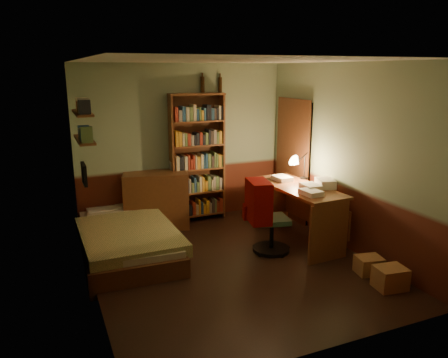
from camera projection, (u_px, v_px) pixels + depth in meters
name	position (u px, v px, depth m)	size (l,w,h in m)	color
floor	(231.00, 264.00, 5.78)	(3.50, 4.00, 0.02)	black
ceiling	(232.00, 60.00, 5.14)	(3.50, 4.00, 0.02)	silver
wall_back	(183.00, 144.00, 7.25)	(3.50, 0.02, 2.60)	gray
wall_left	(86.00, 182.00, 4.79)	(0.02, 4.00, 2.60)	gray
wall_right	(346.00, 157.00, 6.13)	(0.02, 4.00, 2.60)	gray
wall_front	(329.00, 217.00, 3.66)	(3.50, 0.02, 2.60)	gray
doorway	(294.00, 161.00, 7.34)	(0.06, 0.90, 2.00)	black
door_trim	(292.00, 161.00, 7.33)	(0.02, 0.98, 2.08)	#482513
bed	(126.00, 229.00, 6.11)	(1.18, 2.21, 0.66)	olive
dresser	(157.00, 200.00, 7.04)	(1.02, 0.51, 0.91)	brown
mini_stereo	(177.00, 165.00, 7.17)	(0.25, 0.19, 0.13)	#B2B2B7
bookshelf	(197.00, 158.00, 7.24)	(0.91, 0.28, 2.13)	brown
bottle_left	(202.00, 85.00, 7.10)	(0.07, 0.07, 0.26)	black
bottle_right	(220.00, 85.00, 7.22)	(0.07, 0.07, 0.24)	black
desk	(297.00, 214.00, 6.45)	(0.65, 1.58, 0.85)	brown
paper_stack	(325.00, 183.00, 6.28)	(0.23, 0.31, 0.12)	silver
desk_lamp	(305.00, 157.00, 6.71)	(0.20, 0.20, 0.67)	black
office_chair	(272.00, 218.00, 6.06)	(0.49, 0.43, 0.98)	#375F42
red_jacket	(277.00, 167.00, 5.65)	(0.27, 0.49, 0.58)	#8F0702
wall_shelf_lower	(84.00, 140.00, 5.75)	(0.20, 0.90, 0.03)	brown
wall_shelf_upper	(82.00, 113.00, 5.66)	(0.20, 0.90, 0.03)	brown
framed_picture	(84.00, 174.00, 5.35)	(0.04, 0.32, 0.26)	black
cardboard_box_a	(390.00, 278.00, 5.10)	(0.35, 0.28, 0.26)	#9D673C
cardboard_box_b	(369.00, 265.00, 5.48)	(0.31, 0.26, 0.22)	#9D673C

